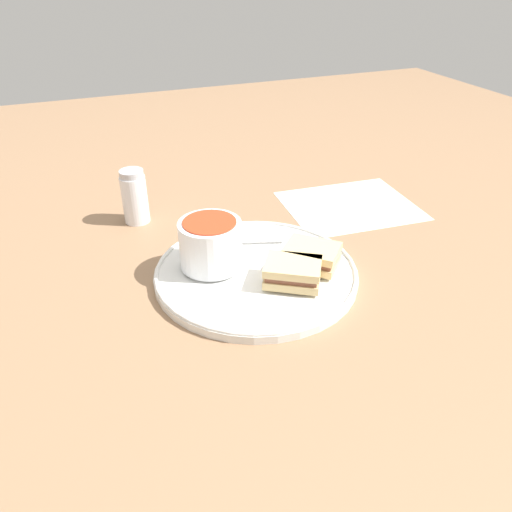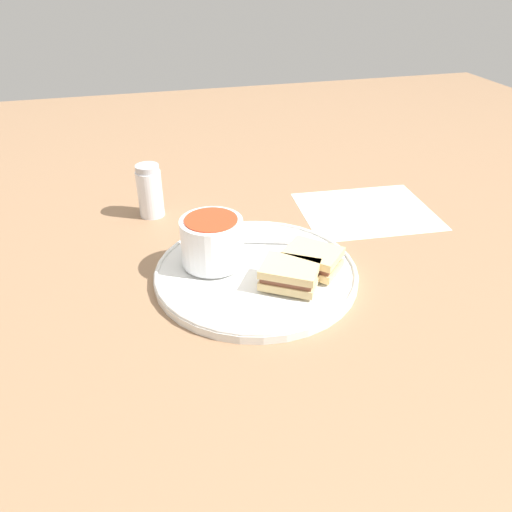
# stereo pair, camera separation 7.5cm
# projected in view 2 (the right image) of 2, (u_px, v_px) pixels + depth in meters

# --- Properties ---
(ground_plane) EXTENTS (2.40, 2.40, 0.00)m
(ground_plane) POSITION_uv_depth(u_px,v_px,m) (256.00, 277.00, 0.77)
(ground_plane) COLOR #8E6B4C
(plate) EXTENTS (0.31, 0.31, 0.02)m
(plate) POSITION_uv_depth(u_px,v_px,m) (256.00, 272.00, 0.76)
(plate) COLOR white
(plate) RESTS_ON ground_plane
(soup_bowl) EXTENTS (0.09, 0.09, 0.07)m
(soup_bowl) POSITION_uv_depth(u_px,v_px,m) (212.00, 241.00, 0.75)
(soup_bowl) COLOR white
(soup_bowl) RESTS_ON plate
(spoon) EXTENTS (0.05, 0.12, 0.01)m
(spoon) POSITION_uv_depth(u_px,v_px,m) (236.00, 239.00, 0.82)
(spoon) COLOR silver
(spoon) RESTS_ON plate
(sandwich_half_near) EXTENTS (0.09, 0.10, 0.03)m
(sandwich_half_near) POSITION_uv_depth(u_px,v_px,m) (290.00, 275.00, 0.71)
(sandwich_half_near) COLOR #DBBC7F
(sandwich_half_near) RESTS_ON plate
(sandwich_half_far) EXTENTS (0.10, 0.10, 0.03)m
(sandwich_half_far) POSITION_uv_depth(u_px,v_px,m) (313.00, 259.00, 0.75)
(sandwich_half_far) COLOR #DBBC7F
(sandwich_half_far) RESTS_ON plate
(salt_shaker) EXTENTS (0.05, 0.05, 0.10)m
(salt_shaker) POSITION_uv_depth(u_px,v_px,m) (150.00, 191.00, 0.92)
(salt_shaker) COLOR silver
(salt_shaker) RESTS_ON ground_plane
(menu_sheet) EXTENTS (0.22, 0.26, 0.00)m
(menu_sheet) POSITION_uv_depth(u_px,v_px,m) (366.00, 211.00, 0.96)
(menu_sheet) COLOR white
(menu_sheet) RESTS_ON ground_plane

